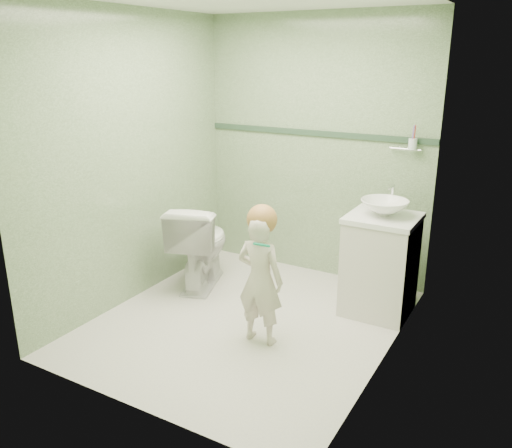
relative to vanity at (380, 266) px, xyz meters
The scene contains 12 objects.
ground 1.16m from the vanity, 140.19° to the right, with size 2.50×2.50×0.00m, color beige.
room_shell 1.35m from the vanity, 140.19° to the right, with size 2.50×2.54×2.40m.
trim_stripe 1.38m from the vanity, 147.36° to the left, with size 2.20×0.02×0.05m, color #2C4532.
vanity is the anchor object (origin of this frame).
counter 0.41m from the vanity, ahead, with size 0.54×0.52×0.04m, color white.
basin 0.49m from the vanity, ahead, with size 0.37×0.37×0.13m, color white.
faucet 0.60m from the vanity, 90.00° to the left, with size 0.03×0.13×0.18m.
cup_holder 1.05m from the vanity, 83.75° to the left, with size 0.26×0.07×0.21m.
toilet 1.60m from the vanity, behind, with size 0.44×0.77×0.79m, color white.
toddler 1.08m from the vanity, 124.73° to the right, with size 0.35×0.23×0.97m, color beige.
hair_cap 1.19m from the vanity, 125.51° to the right, with size 0.22×0.22×0.22m, color #A7723B.
teal_toothbrush 1.22m from the vanity, 118.04° to the right, with size 0.11×0.13×0.08m.
Camera 1 is at (1.92, -3.21, 2.03)m, focal length 36.84 mm.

